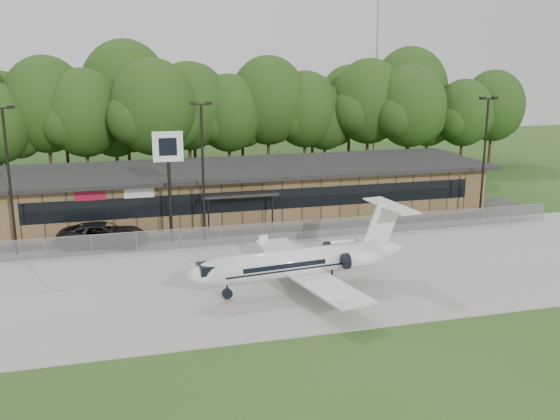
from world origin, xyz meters
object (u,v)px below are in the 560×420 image
object	(u,v)px
business_jet	(304,262)
suv	(103,235)
terminal	(249,189)
pole_sign	(168,158)

from	to	relation	value
business_jet	suv	bearing A→B (deg)	127.07
terminal	suv	xyz separation A→B (m)	(-12.23, -6.78, -1.31)
business_jet	pole_sign	xyz separation A→B (m)	(-6.56, 11.71, 4.55)
terminal	business_jet	world-z (taller)	business_jet
business_jet	pole_sign	world-z (taller)	pole_sign
terminal	pole_sign	world-z (taller)	pole_sign
terminal	business_jet	bearing A→B (deg)	-92.59
pole_sign	business_jet	bearing A→B (deg)	-57.88
business_jet	suv	size ratio (longest dim) A/B	2.27
terminal	pole_sign	xyz separation A→B (m)	(-7.41, -7.14, 4.08)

